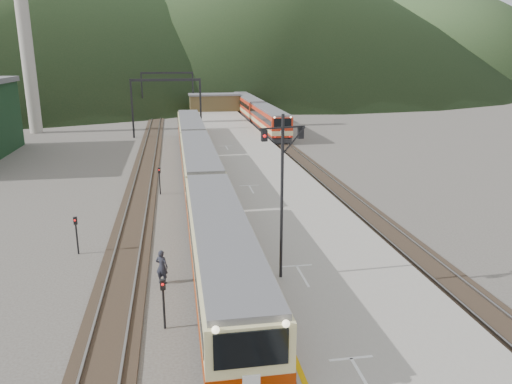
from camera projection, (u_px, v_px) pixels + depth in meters
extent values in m
plane|color=#47423D|center=(241.00, 380.00, 17.94)|extent=(400.00, 400.00, 0.00)
cube|color=black|center=(193.00, 157.00, 55.93)|extent=(2.60, 200.00, 0.12)
cube|color=slate|center=(187.00, 156.00, 55.79)|extent=(0.10, 200.00, 0.14)
cube|color=slate|center=(200.00, 156.00, 56.02)|extent=(0.10, 200.00, 0.14)
cube|color=black|center=(148.00, 159.00, 55.15)|extent=(2.60, 200.00, 0.12)
cube|color=slate|center=(141.00, 158.00, 55.01)|extent=(0.10, 200.00, 0.14)
cube|color=slate|center=(154.00, 158.00, 55.23)|extent=(0.10, 200.00, 0.14)
cube|color=black|center=(293.00, 154.00, 57.73)|extent=(2.60, 200.00, 0.12)
cube|color=slate|center=(287.00, 153.00, 57.59)|extent=(0.10, 200.00, 0.14)
cube|color=slate|center=(299.00, 153.00, 57.82)|extent=(0.10, 200.00, 0.14)
cube|color=gray|center=(245.00, 155.00, 54.79)|extent=(8.00, 100.00, 1.00)
cube|color=black|center=(132.00, 109.00, 67.95)|extent=(0.25, 0.25, 8.00)
cube|color=black|center=(201.00, 108.00, 69.41)|extent=(0.25, 0.25, 8.00)
cube|color=black|center=(165.00, 80.00, 67.65)|extent=(9.30, 0.22, 0.35)
cube|color=black|center=(142.00, 94.00, 91.70)|extent=(0.25, 0.25, 8.00)
cube|color=black|center=(193.00, 94.00, 93.16)|extent=(0.25, 0.25, 8.00)
cube|color=black|center=(167.00, 73.00, 91.41)|extent=(9.30, 0.22, 0.35)
cylinder|color=#9E998E|center=(24.00, 26.00, 69.36)|extent=(1.80, 1.80, 30.00)
cube|color=brown|center=(214.00, 103.00, 92.29)|extent=(9.00, 4.00, 2.80)
cube|color=slate|center=(214.00, 94.00, 91.87)|extent=(9.40, 4.40, 0.30)
cone|color=#2A4524|center=(64.00, 0.00, 184.13)|extent=(180.00, 180.00, 60.00)
cone|color=#2A4524|center=(417.00, 22.00, 228.00)|extent=(160.00, 160.00, 50.00)
cube|color=#D0C888|center=(221.00, 256.00, 24.01)|extent=(2.78, 18.71, 3.40)
cube|color=#D0C888|center=(200.00, 168.00, 42.26)|extent=(2.78, 18.71, 3.40)
cube|color=#D0C888|center=(191.00, 133.00, 60.51)|extent=(2.78, 18.71, 3.40)
cube|color=red|center=(269.00, 121.00, 71.50)|extent=(2.73, 18.35, 3.33)
cube|color=red|center=(249.00, 107.00, 89.41)|extent=(2.73, 18.35, 3.33)
cube|color=red|center=(236.00, 98.00, 107.32)|extent=(2.73, 18.35, 3.33)
cylinder|color=black|center=(282.00, 199.00, 22.85)|extent=(0.14, 0.14, 7.77)
cube|color=black|center=(283.00, 128.00, 21.96)|extent=(2.15, 0.61, 0.07)
cube|color=black|center=(264.00, 136.00, 21.70)|extent=(0.29, 0.24, 0.50)
cube|color=black|center=(301.00, 133.00, 22.39)|extent=(0.29, 0.24, 0.50)
cylinder|color=black|center=(164.00, 307.00, 21.02)|extent=(0.10, 0.10, 2.00)
cube|color=black|center=(163.00, 285.00, 20.74)|extent=(0.24, 0.19, 0.45)
cylinder|color=black|center=(160.00, 183.00, 41.19)|extent=(0.10, 0.10, 2.00)
cube|color=black|center=(159.00, 170.00, 40.91)|extent=(0.23, 0.17, 0.45)
cylinder|color=black|center=(77.00, 238.00, 28.92)|extent=(0.10, 0.10, 2.00)
cube|color=black|center=(75.00, 221.00, 28.64)|extent=(0.25, 0.21, 0.45)
imported|color=#22242F|center=(162.00, 267.00, 25.26)|extent=(0.78, 0.68, 1.80)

